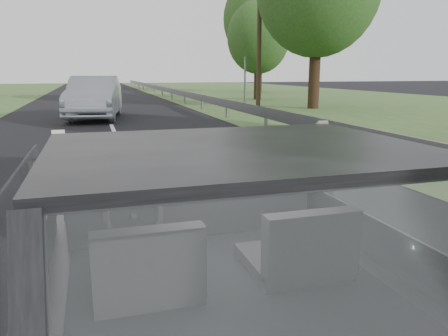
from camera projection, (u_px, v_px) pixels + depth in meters
subject_car at (213, 259)px, 2.47m from camera, size 1.80×4.00×1.45m
dashboard at (189, 206)px, 3.02m from camera, size 1.58×0.45×0.30m
driver_seat at (147, 264)px, 2.05m from camera, size 0.50×0.72×0.42m
passenger_seat at (301, 244)px, 2.27m from camera, size 0.50×0.72×0.42m
steering_wheel at (134, 215)px, 2.62m from camera, size 0.36×0.36×0.04m
cat at (221, 170)px, 3.02m from camera, size 0.67×0.25×0.29m
guardrail at (263, 112)px, 13.06m from camera, size 0.05×90.00×0.32m
other_car at (94, 97)px, 16.69m from camera, size 2.54×5.10×1.61m
highway_sign at (245, 83)px, 21.12m from camera, size 0.41×0.97×2.47m
utility_pole at (259, 36)px, 22.07m from camera, size 0.25×0.25×7.09m
tree_1 at (317, 13)px, 20.35m from camera, size 7.38×7.38×8.83m
tree_2 at (258, 52)px, 27.49m from camera, size 4.09×4.09×5.95m
tree_3 at (260, 37)px, 36.90m from camera, size 7.40×7.40×9.30m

